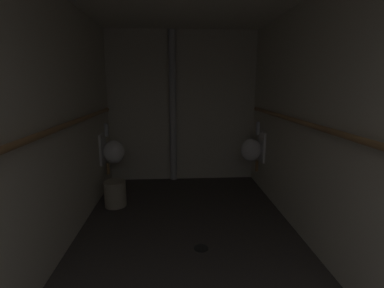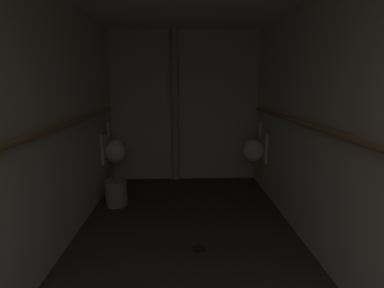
{
  "view_description": "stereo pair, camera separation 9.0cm",
  "coord_description": "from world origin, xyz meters",
  "px_view_note": "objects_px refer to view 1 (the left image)",
  "views": [
    {
      "loc": [
        -0.13,
        -0.22,
        1.56
      ],
      "look_at": [
        0.07,
        2.95,
        0.88
      ],
      "focal_mm": 26.21,
      "sensor_mm": 36.0,
      "label": 1
    },
    {
      "loc": [
        -0.04,
        -0.22,
        1.56
      ],
      "look_at": [
        0.07,
        2.95,
        0.88
      ],
      "focal_mm": 26.21,
      "sensor_mm": 36.0,
      "label": 2
    }
  ],
  "objects_px": {
    "urinal_left_mid": "(112,151)",
    "waste_bin": "(115,194)",
    "standpipe_back_wall": "(173,108)",
    "floor_drain": "(201,248)",
    "urinal_right_mid": "(252,149)"
  },
  "relations": [
    {
      "from": "urinal_right_mid",
      "to": "urinal_left_mid",
      "type": "bearing_deg",
      "value": -179.93
    },
    {
      "from": "urinal_left_mid",
      "to": "standpipe_back_wall",
      "type": "xyz_separation_m",
      "value": [
        0.87,
        0.44,
        0.58
      ]
    },
    {
      "from": "urinal_left_mid",
      "to": "waste_bin",
      "type": "xyz_separation_m",
      "value": [
        0.12,
        -0.51,
        -0.45
      ]
    },
    {
      "from": "floor_drain",
      "to": "standpipe_back_wall",
      "type": "bearing_deg",
      "value": 97.63
    },
    {
      "from": "standpipe_back_wall",
      "to": "floor_drain",
      "type": "height_order",
      "value": "standpipe_back_wall"
    },
    {
      "from": "urinal_left_mid",
      "to": "waste_bin",
      "type": "relative_size",
      "value": 2.26
    },
    {
      "from": "floor_drain",
      "to": "waste_bin",
      "type": "bearing_deg",
      "value": 134.41
    },
    {
      "from": "urinal_right_mid",
      "to": "floor_drain",
      "type": "bearing_deg",
      "value": -120.39
    },
    {
      "from": "standpipe_back_wall",
      "to": "urinal_right_mid",
      "type": "bearing_deg",
      "value": -20.24
    },
    {
      "from": "urinal_right_mid",
      "to": "floor_drain",
      "type": "distance_m",
      "value": 1.9
    },
    {
      "from": "standpipe_back_wall",
      "to": "waste_bin",
      "type": "height_order",
      "value": "standpipe_back_wall"
    },
    {
      "from": "floor_drain",
      "to": "waste_bin",
      "type": "relative_size",
      "value": 0.42
    },
    {
      "from": "floor_drain",
      "to": "urinal_right_mid",
      "type": "bearing_deg",
      "value": 59.61
    },
    {
      "from": "urinal_right_mid",
      "to": "waste_bin",
      "type": "distance_m",
      "value": 2.05
    },
    {
      "from": "standpipe_back_wall",
      "to": "waste_bin",
      "type": "bearing_deg",
      "value": -128.79
    }
  ]
}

